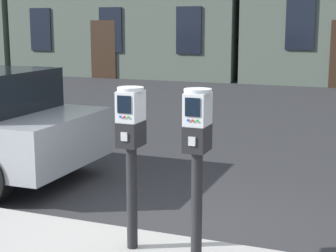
% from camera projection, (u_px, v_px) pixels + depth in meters
% --- Properties ---
extents(parking_meter_near_kerb, '(0.22, 0.25, 1.37)m').
position_uv_depth(parking_meter_near_kerb, '(131.00, 139.00, 4.41)').
color(parking_meter_near_kerb, black).
rests_on(parking_meter_near_kerb, sidewalk_slab).
extents(parking_meter_twin_adjacent, '(0.22, 0.25, 1.38)m').
position_uv_depth(parking_meter_twin_adjacent, '(197.00, 144.00, 4.20)').
color(parking_meter_twin_adjacent, black).
rests_on(parking_meter_twin_adjacent, sidewalk_slab).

